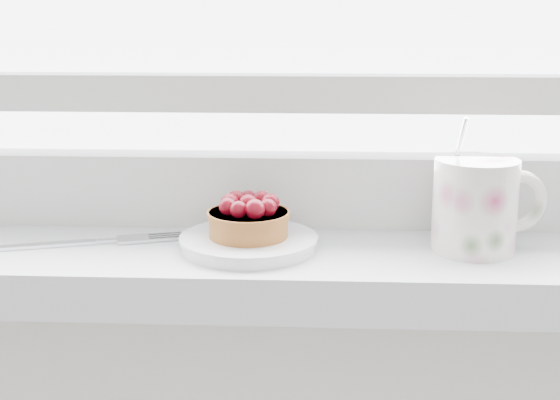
# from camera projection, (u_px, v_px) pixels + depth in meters

# --- Properties ---
(saucer) EXTENTS (0.12, 0.12, 0.01)m
(saucer) POSITION_uv_depth(u_px,v_px,m) (249.00, 243.00, 0.70)
(saucer) COLOR white
(saucer) RESTS_ON windowsill
(raspberry_tart) EXTENTS (0.07, 0.07, 0.04)m
(raspberry_tart) POSITION_uv_depth(u_px,v_px,m) (249.00, 218.00, 0.69)
(raspberry_tart) COLOR brown
(raspberry_tart) RESTS_ON saucer
(floral_mug) EXTENTS (0.11, 0.09, 0.12)m
(floral_mug) POSITION_uv_depth(u_px,v_px,m) (478.00, 203.00, 0.68)
(floral_mug) COLOR silver
(floral_mug) RESTS_ON windowsill
(fork) EXTENTS (0.19, 0.07, 0.00)m
(fork) POSITION_uv_depth(u_px,v_px,m) (78.00, 243.00, 0.71)
(fork) COLOR silver
(fork) RESTS_ON windowsill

